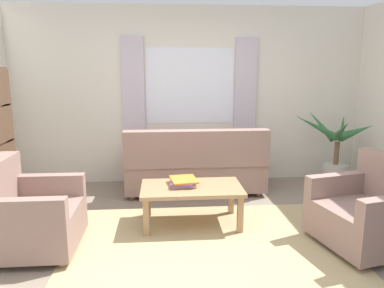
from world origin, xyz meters
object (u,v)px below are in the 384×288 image
at_px(armchair_left, 27,215).
at_px(potted_plant, 336,155).
at_px(coffee_table, 192,191).
at_px(armchair_right, 370,212).
at_px(couch, 195,166).
at_px(book_stack_on_table, 183,182).

relative_size(armchair_left, potted_plant, 0.78).
height_order(coffee_table, potted_plant, potted_plant).
relative_size(armchair_right, potted_plant, 0.88).
distance_m(armchair_right, coffee_table, 1.79).
bearing_deg(couch, potted_plant, -178.68).
bearing_deg(armchair_left, coffee_table, -73.51).
relative_size(couch, armchair_right, 1.90).
relative_size(coffee_table, book_stack_on_table, 3.01).
bearing_deg(couch, armchair_left, 42.22).
height_order(couch, coffee_table, couch).
xyz_separation_m(armchair_left, book_stack_on_table, (1.50, 0.53, 0.12)).
height_order(couch, armchair_right, couch).
height_order(armchair_right, coffee_table, armchair_right).
relative_size(armchair_left, armchair_right, 0.88).
xyz_separation_m(coffee_table, potted_plant, (2.17, 1.14, 0.10)).
distance_m(coffee_table, potted_plant, 2.46).
distance_m(couch, armchair_right, 2.32).
height_order(armchair_left, book_stack_on_table, armchair_left).
height_order(couch, book_stack_on_table, couch).
distance_m(book_stack_on_table, potted_plant, 2.51).
distance_m(couch, potted_plant, 2.04).
relative_size(couch, book_stack_on_table, 5.20).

